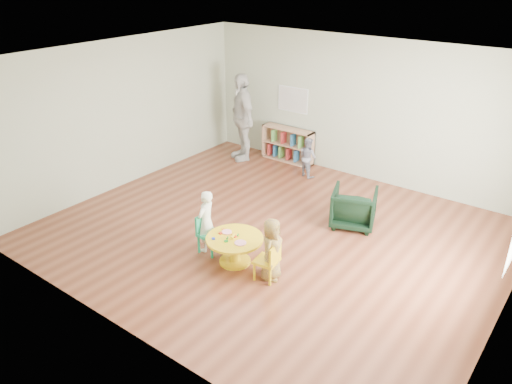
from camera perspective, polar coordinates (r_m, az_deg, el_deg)
room at (r=7.46m, az=2.22°, el=7.95°), size 7.10×7.00×2.80m
activity_table at (r=7.34m, az=-2.46°, el=-6.10°), size 0.84×0.84×0.47m
kid_chair_left at (r=7.64m, az=-5.49°, el=-4.58°), size 0.33×0.33×0.61m
kid_chair_right at (r=6.97m, az=1.52°, el=-7.81°), size 0.35×0.35×0.58m
bookshelf at (r=11.06m, az=3.67°, el=5.44°), size 1.20×0.30×0.75m
alphabet_poster at (r=10.86m, az=4.25°, el=10.49°), size 0.74×0.01×0.54m
armchair at (r=8.47m, az=11.11°, el=-1.75°), size 0.91×0.92×0.66m
child_left at (r=7.60m, az=-5.73°, el=-3.33°), size 0.29×0.39×0.99m
child_right at (r=6.93m, az=1.79°, el=-6.55°), size 0.42×0.52×0.92m
toddler at (r=10.25m, az=5.94°, el=3.99°), size 0.48×0.42×0.83m
adult_caretaker at (r=10.96m, az=-1.61°, el=8.55°), size 1.19×1.00×1.91m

